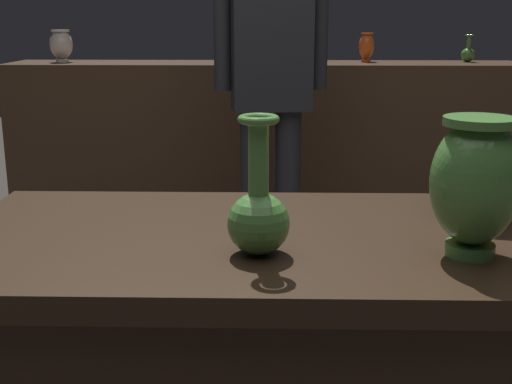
# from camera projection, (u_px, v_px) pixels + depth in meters

# --- Properties ---
(back_display_shelf) EXTENTS (2.60, 0.40, 0.99)m
(back_display_shelf) POSITION_uv_depth(u_px,v_px,m) (265.00, 158.00, 3.54)
(back_display_shelf) COLOR #422D1E
(back_display_shelf) RESTS_ON ground_plane
(vase_centerpiece) EXTENTS (0.11, 0.11, 0.25)m
(vase_centerpiece) POSITION_uv_depth(u_px,v_px,m) (258.00, 212.00, 1.20)
(vase_centerpiece) COLOR #477A38
(vase_centerpiece) RESTS_ON display_plinth
(vase_tall_behind) EXTENTS (0.21, 0.21, 0.16)m
(vase_tall_behind) POSITION_uv_depth(u_px,v_px,m) (484.00, 162.00, 1.43)
(vase_tall_behind) COLOR orange
(vase_tall_behind) RESTS_ON display_plinth
(vase_left_accent) EXTENTS (0.16, 0.16, 0.25)m
(vase_left_accent) POSITION_uv_depth(u_px,v_px,m) (475.00, 182.00, 1.18)
(vase_left_accent) COLOR #477A38
(vase_left_accent) RESTS_ON display_plinth
(shelf_vase_right) EXTENTS (0.08, 0.08, 0.15)m
(shelf_vase_right) POSITION_uv_depth(u_px,v_px,m) (367.00, 46.00, 3.46)
(shelf_vase_right) COLOR #E55B1E
(shelf_vase_right) RESTS_ON back_display_shelf
(shelf_vase_far_right) EXTENTS (0.07, 0.07, 0.14)m
(shelf_vase_far_right) POSITION_uv_depth(u_px,v_px,m) (468.00, 53.00, 3.45)
(shelf_vase_far_right) COLOR #477A38
(shelf_vase_far_right) RESTS_ON back_display_shelf
(shelf_vase_center) EXTENTS (0.11, 0.11, 0.18)m
(shelf_vase_center) POSITION_uv_depth(u_px,v_px,m) (265.00, 42.00, 3.44)
(shelf_vase_center) COLOR #2D429E
(shelf_vase_center) RESTS_ON back_display_shelf
(shelf_vase_far_left) EXTENTS (0.12, 0.12, 0.16)m
(shelf_vase_far_left) POSITION_uv_depth(u_px,v_px,m) (61.00, 44.00, 3.43)
(shelf_vase_far_left) COLOR silver
(shelf_vase_far_left) RESTS_ON back_display_shelf
(visitor_center_back) EXTENTS (0.47, 0.23, 1.70)m
(visitor_center_back) POSITION_uv_depth(u_px,v_px,m) (271.00, 69.00, 2.77)
(visitor_center_back) COLOR #232328
(visitor_center_back) RESTS_ON ground_plane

